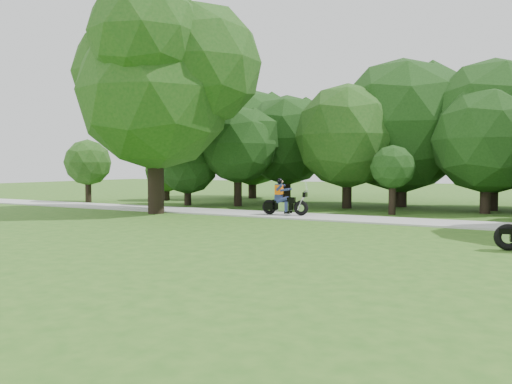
% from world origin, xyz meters
% --- Properties ---
extents(ground, '(100.00, 100.00, 0.00)m').
position_xyz_m(ground, '(0.00, 0.00, 0.00)').
color(ground, '#2B5A19').
rests_on(ground, ground).
extents(walkway, '(60.00, 2.20, 0.06)m').
position_xyz_m(walkway, '(0.00, 8.00, 0.03)').
color(walkway, '#ADADA7').
rests_on(walkway, ground).
extents(big_tree_west, '(8.64, 6.56, 9.96)m').
position_xyz_m(big_tree_west, '(-10.54, 6.85, 5.76)').
color(big_tree_west, black).
rests_on(big_tree_west, ground).
extents(touring_motorcycle, '(1.92, 0.69, 1.47)m').
position_xyz_m(touring_motorcycle, '(-5.27, 7.86, 0.59)').
color(touring_motorcycle, black).
rests_on(touring_motorcycle, walkway).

